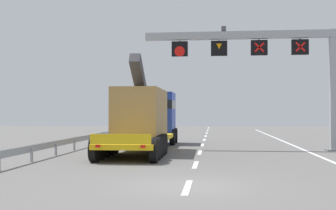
{
  "coord_description": "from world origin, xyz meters",
  "views": [
    {
      "loc": [
        0.87,
        -13.38,
        2.26
      ],
      "look_at": [
        -1.78,
        11.49,
        2.67
      ],
      "focal_mm": 46.43,
      "sensor_mm": 36.0,
      "label": 1
    }
  ],
  "objects": [
    {
      "name": "ground",
      "position": [
        0.0,
        0.0,
        0.0
      ],
      "size": [
        112.0,
        112.0,
        0.0
      ],
      "primitive_type": "plane",
      "color": "slate"
    },
    {
      "name": "heavy_haul_truck_yellow",
      "position": [
        -3.23,
        13.1,
        1.99
      ],
      "size": [
        3.12,
        14.09,
        5.3
      ],
      "color": "yellow",
      "rests_on": "ground"
    },
    {
      "name": "guardrail_left",
      "position": [
        -7.41,
        11.58,
        0.56
      ],
      "size": [
        0.13,
        27.16,
        0.76
      ],
      "color": "#999EA3",
      "rests_on": "ground"
    },
    {
      "name": "overhead_lane_gantry",
      "position": [
        3.87,
        12.94,
        5.76
      ],
      "size": [
        11.59,
        0.9,
        7.43
      ],
      "color": "#9EA0A5",
      "rests_on": "ground"
    },
    {
      "name": "lane_markings",
      "position": [
        0.07,
        22.13,
        0.01
      ],
      "size": [
        0.2,
        58.86,
        0.01
      ],
      "color": "silver",
      "rests_on": "ground"
    },
    {
      "name": "edge_line_right",
      "position": [
        6.2,
        12.0,
        0.01
      ],
      "size": [
        0.2,
        63.0,
        0.01
      ],
      "primitive_type": "cube",
      "color": "silver",
      "rests_on": "ground"
    }
  ]
}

